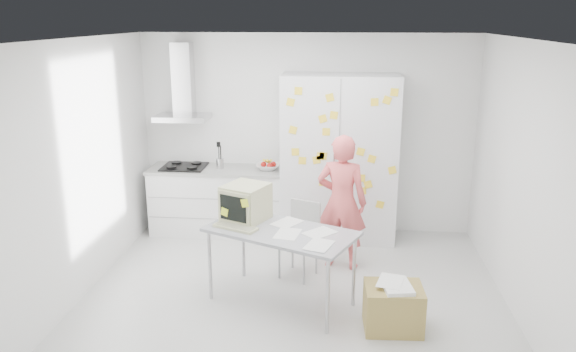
# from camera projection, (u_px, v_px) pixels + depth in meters

# --- Properties ---
(floor) EXTENTS (4.50, 4.00, 0.02)m
(floor) POSITION_uv_depth(u_px,v_px,m) (293.00, 294.00, 6.12)
(floor) COLOR silver
(floor) RESTS_ON ground
(walls) EXTENTS (4.52, 4.01, 2.70)m
(walls) POSITION_uv_depth(u_px,v_px,m) (299.00, 157.00, 6.43)
(walls) COLOR white
(walls) RESTS_ON ground
(ceiling) EXTENTS (4.50, 4.00, 0.02)m
(ceiling) POSITION_uv_depth(u_px,v_px,m) (294.00, 39.00, 5.37)
(ceiling) COLOR white
(ceiling) RESTS_ON walls
(counter_run) EXTENTS (1.84, 0.63, 1.28)m
(counter_run) POSITION_uv_depth(u_px,v_px,m) (218.00, 200.00, 7.72)
(counter_run) COLOR white
(counter_run) RESTS_ON ground
(range_hood) EXTENTS (0.70, 0.48, 1.01)m
(range_hood) POSITION_uv_depth(u_px,v_px,m) (183.00, 90.00, 7.48)
(range_hood) COLOR silver
(range_hood) RESTS_ON walls
(tall_cabinet) EXTENTS (1.50, 0.68, 2.20)m
(tall_cabinet) POSITION_uv_depth(u_px,v_px,m) (339.00, 159.00, 7.37)
(tall_cabinet) COLOR silver
(tall_cabinet) RESTS_ON ground
(person) EXTENTS (0.66, 0.50, 1.62)m
(person) POSITION_uv_depth(u_px,v_px,m) (342.00, 202.00, 6.56)
(person) COLOR #E95A5B
(person) RESTS_ON ground
(desk) EXTENTS (1.68, 1.30, 1.20)m
(desk) POSITION_uv_depth(u_px,v_px,m) (258.00, 215.00, 5.87)
(desk) COLOR #999BA3
(desk) RESTS_ON ground
(chair) EXTENTS (0.52, 0.52, 0.87)m
(chair) POSITION_uv_depth(u_px,v_px,m) (301.00, 234.00, 6.45)
(chair) COLOR #A2A2A0
(chair) RESTS_ON ground
(cardboard_box) EXTENTS (0.57, 0.46, 0.48)m
(cardboard_box) POSITION_uv_depth(u_px,v_px,m) (393.00, 307.00, 5.37)
(cardboard_box) COLOR #A69048
(cardboard_box) RESTS_ON ground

